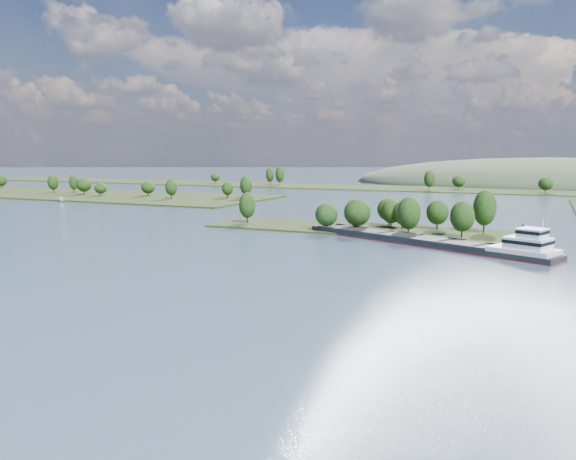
% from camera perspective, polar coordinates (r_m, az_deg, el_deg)
% --- Properties ---
extents(ground, '(1800.00, 1800.00, 0.00)m').
position_cam_1_polar(ground, '(134.97, -0.99, -3.10)').
color(ground, '#334758').
rests_on(ground, ground).
extents(tree_island, '(100.00, 30.89, 14.88)m').
position_cam_1_polar(tree_island, '(187.01, 9.02, 1.06)').
color(tree_island, black).
rests_on(tree_island, ground).
extents(left_bank, '(300.00, 80.00, 14.17)m').
position_cam_1_polar(left_bank, '(386.79, -23.18, 3.55)').
color(left_bank, black).
rests_on(left_bank, ground).
extents(back_shoreline, '(900.00, 60.00, 15.82)m').
position_cam_1_polar(back_shoreline, '(402.84, 17.77, 3.93)').
color(back_shoreline, black).
rests_on(back_shoreline, ground).
extents(hill_west, '(320.00, 160.00, 44.00)m').
position_cam_1_polar(hill_west, '(500.24, 24.90, 4.19)').
color(hill_west, '#384630').
rests_on(hill_west, ground).
extents(cargo_barge, '(74.96, 38.76, 10.49)m').
position_cam_1_polar(cargo_barge, '(160.13, 14.83, -1.15)').
color(cargo_barge, black).
rests_on(cargo_barge, ground).
extents(motorboat, '(7.04, 5.88, 2.61)m').
position_cam_1_polar(motorboat, '(317.79, -21.98, 2.89)').
color(motorboat, white).
rests_on(motorboat, ground).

